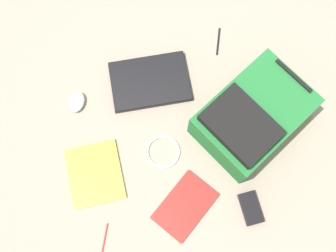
{
  "coord_description": "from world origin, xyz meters",
  "views": [
    {
      "loc": [
        -0.01,
        -0.42,
        1.66
      ],
      "look_at": [
        -0.05,
        0.04,
        0.02
      ],
      "focal_mm": 42.3,
      "sensor_mm": 36.0,
      "label": 1
    }
  ],
  "objects": [
    {
      "name": "power_brick",
      "position": [
        0.32,
        -0.28,
        0.02
      ],
      "size": [
        0.11,
        0.15,
        0.03
      ],
      "primitive_type": "cube",
      "rotation": [
        0.0,
        0.0,
        0.34
      ],
      "color": "black",
      "rests_on": "ground_plane"
    },
    {
      "name": "cable_coil",
      "position": [
        -0.06,
        -0.08,
        0.01
      ],
      "size": [
        0.15,
        0.15,
        0.01
      ],
      "primitive_type": "torus",
      "color": "silver",
      "rests_on": "ground_plane"
    },
    {
      "name": "computer_mouse",
      "position": [
        -0.46,
        0.11,
        0.02
      ],
      "size": [
        0.07,
        0.1,
        0.04
      ],
      "primitive_type": "ellipsoid",
      "rotation": [
        0.0,
        0.0,
        -0.1
      ],
      "color": "silver",
      "rests_on": "ground_plane"
    },
    {
      "name": "backpack",
      "position": [
        0.3,
        0.08,
        0.1
      ],
      "size": [
        0.54,
        0.55,
        0.22
      ],
      "color": "#1E662D",
      "rests_on": "ground_plane"
    },
    {
      "name": "book_red",
      "position": [
        -0.34,
        -0.19,
        0.01
      ],
      "size": [
        0.29,
        0.31,
        0.01
      ],
      "color": "silver",
      "rests_on": "ground_plane"
    },
    {
      "name": "ground_plane",
      "position": [
        0.0,
        0.0,
        0.0
      ],
      "size": [
        3.42,
        3.42,
        0.0
      ],
      "primitive_type": "plane",
      "color": "gray"
    },
    {
      "name": "pen_blue",
      "position": [
        -0.27,
        -0.46,
        0.0
      ],
      "size": [
        0.02,
        0.13,
        0.01
      ],
      "primitive_type": "cylinder",
      "rotation": [
        1.57,
        0.0,
        -0.07
      ],
      "color": "red",
      "rests_on": "ground_plane"
    },
    {
      "name": "laptop",
      "position": [
        -0.15,
        0.24,
        0.02
      ],
      "size": [
        0.39,
        0.32,
        0.03
      ],
      "color": "black",
      "rests_on": "ground_plane"
    },
    {
      "name": "book_comic",
      "position": [
        0.05,
        -0.3,
        0.01
      ],
      "size": [
        0.28,
        0.3,
        0.02
      ],
      "color": "silver",
      "rests_on": "ground_plane"
    },
    {
      "name": "pen_black",
      "position": [
        0.15,
        0.46,
        0.0
      ],
      "size": [
        0.02,
        0.14,
        0.01
      ],
      "primitive_type": "cylinder",
      "rotation": [
        1.57,
        0.0,
        -0.04
      ],
      "color": "black",
      "rests_on": "ground_plane"
    }
  ]
}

